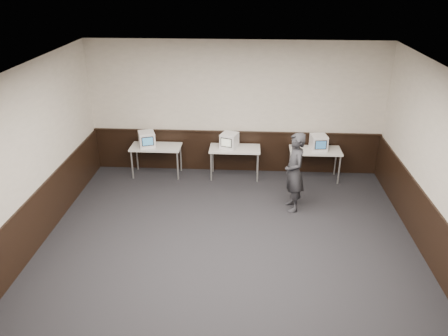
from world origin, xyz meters
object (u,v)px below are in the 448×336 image
(desk_left, at_px, (156,149))
(emac_left, at_px, (147,139))
(person, at_px, (294,172))
(emac_right, at_px, (319,143))
(desk_center, at_px, (235,151))
(desk_right, at_px, (315,153))
(emac_center, at_px, (229,141))

(desk_left, relative_size, emac_left, 2.46)
(desk_left, distance_m, person, 3.50)
(emac_left, height_order, emac_right, emac_left)
(desk_left, relative_size, desk_center, 1.00)
(desk_right, xyz_separation_m, emac_center, (-2.03, 0.01, 0.25))
(emac_left, relative_size, emac_right, 1.14)
(desk_right, height_order, emac_right, emac_right)
(desk_left, bearing_deg, emac_left, -171.37)
(desk_left, bearing_deg, desk_right, 0.00)
(emac_left, xyz_separation_m, emac_center, (1.96, 0.04, -0.00))
(desk_left, height_order, desk_center, same)
(desk_left, height_order, emac_center, emac_center)
(desk_center, relative_size, emac_center, 2.50)
(desk_left, distance_m, desk_center, 1.90)
(emac_left, bearing_deg, emac_center, -18.45)
(desk_center, relative_size, person, 0.71)
(desk_left, xyz_separation_m, person, (3.17, -1.48, 0.17))
(desk_right, bearing_deg, emac_left, -179.57)
(desk_right, bearing_deg, emac_center, 179.82)
(desk_center, bearing_deg, desk_left, 180.00)
(emac_right, bearing_deg, person, -121.79)
(emac_left, height_order, person, person)
(emac_center, xyz_separation_m, person, (1.41, -1.49, -0.08))
(emac_center, bearing_deg, emac_right, 19.25)
(emac_left, bearing_deg, person, -42.79)
(desk_center, distance_m, emac_left, 2.11)
(desk_left, xyz_separation_m, emac_right, (3.86, 0.00, 0.25))
(emac_right, bearing_deg, emac_center, 172.91)
(desk_right, height_order, emac_center, emac_center)
(desk_left, bearing_deg, emac_right, 0.03)
(desk_right, xyz_separation_m, emac_right, (0.06, 0.00, 0.25))
(desk_center, distance_m, emac_center, 0.29)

